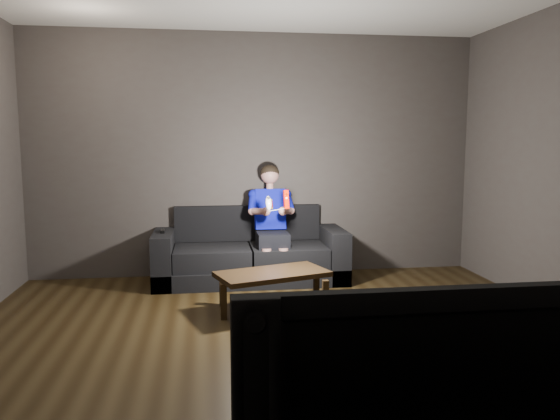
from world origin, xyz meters
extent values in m
plane|color=black|center=(0.00, 0.00, 0.00)|extent=(5.00, 5.00, 0.00)
cube|color=#3E3735|center=(0.00, 2.50, 1.35)|extent=(5.00, 0.04, 2.70)
cube|color=#3E3735|center=(0.00, -2.50, 1.35)|extent=(5.00, 0.04, 2.70)
cube|color=black|center=(-0.09, 2.18, 0.09)|extent=(2.05, 0.88, 0.18)
cube|color=black|center=(-0.50, 2.09, 0.28)|extent=(0.80, 0.62, 0.21)
cube|color=black|center=(0.32, 2.09, 0.28)|extent=(0.80, 0.62, 0.21)
cube|color=black|center=(-0.09, 2.52, 0.59)|extent=(1.64, 0.20, 0.40)
cube|color=black|center=(-1.01, 2.18, 0.28)|extent=(0.20, 0.88, 0.56)
cube|color=black|center=(0.83, 2.18, 0.28)|extent=(0.20, 0.88, 0.56)
cube|color=black|center=(0.14, 2.07, 0.47)|extent=(0.33, 0.42, 0.15)
cube|color=#101BA5|center=(0.14, 2.29, 0.76)|extent=(0.33, 0.24, 0.46)
cube|color=yellow|center=(0.14, 2.19, 0.83)|extent=(0.10, 0.10, 0.11)
cube|color=#B02813|center=(0.14, 2.19, 0.83)|extent=(0.07, 0.07, 0.07)
cylinder|color=tan|center=(0.14, 2.29, 1.02)|extent=(0.08, 0.08, 0.07)
sphere|color=tan|center=(0.14, 2.29, 1.14)|extent=(0.20, 0.20, 0.20)
ellipsoid|color=black|center=(0.14, 2.30, 1.17)|extent=(0.21, 0.21, 0.18)
cylinder|color=#101BA5|center=(-0.06, 2.22, 0.85)|extent=(0.09, 0.25, 0.21)
cylinder|color=#101BA5|center=(0.34, 2.22, 0.85)|extent=(0.09, 0.25, 0.21)
cylinder|color=tan|center=(0.00, 2.04, 0.80)|extent=(0.15, 0.26, 0.11)
cylinder|color=tan|center=(0.29, 2.04, 0.80)|extent=(0.15, 0.26, 0.11)
sphere|color=tan|center=(0.06, 1.94, 0.79)|extent=(0.09, 0.09, 0.09)
sphere|color=tan|center=(0.23, 1.94, 0.79)|extent=(0.09, 0.09, 0.09)
cylinder|color=tan|center=(0.05, 1.85, 0.23)|extent=(0.10, 0.10, 0.37)
cylinder|color=tan|center=(0.23, 1.85, 0.23)|extent=(0.10, 0.10, 0.37)
cube|color=red|center=(0.23, 1.70, 0.94)|extent=(0.06, 0.08, 0.19)
cube|color=#721600|center=(0.23, 1.68, 0.99)|extent=(0.03, 0.01, 0.03)
cylinder|color=white|center=(0.23, 1.68, 0.92)|extent=(0.02, 0.01, 0.02)
ellipsoid|color=white|center=(0.06, 1.70, 0.90)|extent=(0.08, 0.10, 0.16)
cylinder|color=black|center=(0.06, 1.67, 0.96)|extent=(0.03, 0.01, 0.03)
cube|color=black|center=(-1.01, 2.14, 0.57)|extent=(0.05, 0.16, 0.03)
cube|color=black|center=(-1.01, 2.18, 0.59)|extent=(0.02, 0.02, 0.00)
cube|color=black|center=(0.02, 1.10, 0.33)|extent=(1.08, 0.77, 0.04)
cube|color=black|center=(-0.42, 0.90, 0.15)|extent=(0.05, 0.05, 0.31)
cube|color=black|center=(0.46, 0.90, 0.15)|extent=(0.05, 0.05, 0.31)
cube|color=black|center=(-0.42, 1.30, 0.15)|extent=(0.05, 0.05, 0.31)
cube|color=black|center=(0.46, 1.30, 0.15)|extent=(0.05, 0.05, 0.31)
imported|color=black|center=(0.02, -2.27, 0.85)|extent=(1.06, 0.15, 0.61)
camera|label=1|loc=(-0.56, -3.63, 1.52)|focal=35.00mm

